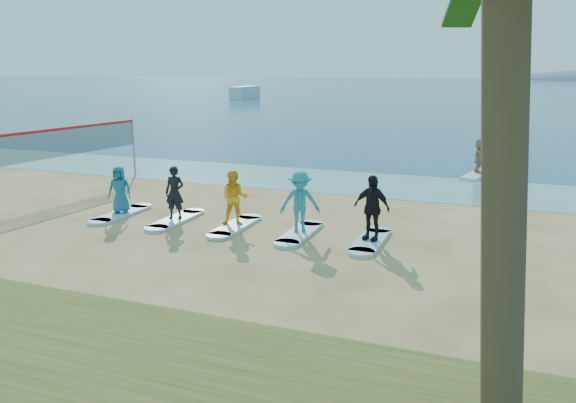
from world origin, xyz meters
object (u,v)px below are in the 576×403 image
(surfboard_0, at_px, (121,214))
(paddleboarder, at_px, (479,156))
(surfboard_1, at_px, (176,220))
(student_2, at_px, (235,198))
(surfboard_4, at_px, (370,241))
(paddleboard, at_px, (478,174))
(student_3, at_px, (300,202))
(student_1, at_px, (175,193))
(student_0, at_px, (120,190))
(volleyball_net, at_px, (48,145))
(surfboard_3, at_px, (300,233))
(student_4, at_px, (372,208))
(boat_offshore_a, at_px, (245,99))
(surfboard_2, at_px, (235,226))

(surfboard_0, bearing_deg, paddleboarder, 48.05)
(surfboard_0, relative_size, surfboard_1, 1.00)
(student_2, bearing_deg, surfboard_4, -20.87)
(paddleboard, xyz_separation_m, surfboard_4, (-2.19, -11.49, -0.01))
(paddleboarder, bearing_deg, student_3, 142.25)
(student_1, bearing_deg, student_0, 169.73)
(volleyball_net, height_order, surfboard_0, volleyball_net)
(paddleboard, xyz_separation_m, student_2, (-6.26, -11.49, 0.84))
(paddleboard, distance_m, surfboard_3, 12.24)
(surfboard_0, height_order, student_3, student_3)
(student_3, height_order, surfboard_4, student_3)
(paddleboard, distance_m, student_0, 15.47)
(paddleboard, xyz_separation_m, student_1, (-8.29, -11.49, 0.84))
(surfboard_1, bearing_deg, student_3, 0.00)
(student_4, bearing_deg, student_0, -165.31)
(volleyball_net, distance_m, surfboard_4, 12.51)
(student_0, distance_m, surfboard_1, 2.18)
(volleyball_net, height_order, surfboard_3, volleyball_net)
(paddleboarder, height_order, boat_offshore_a, paddleboarder)
(student_0, height_order, surfboard_1, student_0)
(student_1, bearing_deg, paddleboard, 43.92)
(student_0, bearing_deg, student_4, -19.11)
(surfboard_1, height_order, surfboard_2, same)
(boat_offshore_a, relative_size, student_4, 4.23)
(paddleboard, height_order, boat_offshore_a, boat_offshore_a)
(volleyball_net, relative_size, surfboard_1, 4.12)
(boat_offshore_a, height_order, student_0, student_0)
(student_2, bearing_deg, surfboard_2, 0.00)
(surfboard_0, relative_size, surfboard_2, 1.00)
(paddleboarder, bearing_deg, paddleboard, -0.00)
(paddleboard, relative_size, student_1, 1.85)
(student_1, xyz_separation_m, surfboard_4, (6.10, 0.00, -0.86))
(volleyball_net, xyz_separation_m, student_1, (6.19, -1.42, -1.00))
(surfboard_2, height_order, surfboard_4, same)
(paddleboard, distance_m, paddleboarder, 0.81)
(boat_offshore_a, relative_size, surfboard_1, 3.40)
(boat_offshore_a, xyz_separation_m, student_4, (36.86, -69.61, 0.97))
(paddleboarder, bearing_deg, student_2, 133.86)
(volleyball_net, bearing_deg, surfboard_4, -6.57)
(surfboard_1, bearing_deg, surfboard_2, 0.00)
(boat_offshore_a, relative_size, surfboard_3, 3.40)
(volleyball_net, distance_m, paddleboard, 17.73)
(student_0, distance_m, surfboard_4, 8.18)
(surfboard_2, distance_m, surfboard_3, 2.03)
(surfboard_0, height_order, surfboard_2, same)
(surfboard_4, bearing_deg, student_2, 180.00)
(student_2, distance_m, student_4, 4.07)
(student_2, xyz_separation_m, student_3, (2.03, 0.00, 0.06))
(student_0, height_order, student_3, student_3)
(student_4, bearing_deg, student_1, -165.31)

